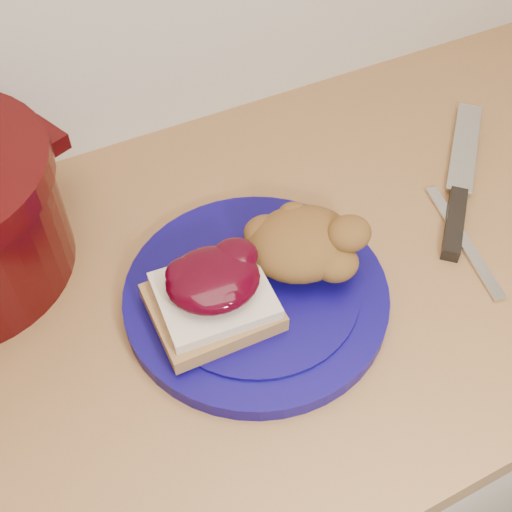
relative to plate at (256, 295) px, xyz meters
name	(u,v)px	position (x,y,z in m)	size (l,w,h in m)	color
base_cabinet	(263,446)	(0.03, 0.03, -0.48)	(4.00, 0.60, 0.86)	beige
plate	(256,295)	(0.00, 0.00, 0.00)	(0.29, 0.29, 0.02)	#0C0654
sandwich	(213,294)	(-0.05, -0.01, 0.04)	(0.13, 0.11, 0.06)	olive
stuffing_mound	(301,243)	(0.06, 0.01, 0.04)	(0.12, 0.10, 0.06)	brown
chef_knife	(458,200)	(0.29, 0.02, 0.00)	(0.22, 0.24, 0.02)	black
butter_knife	(463,240)	(0.26, -0.03, -0.01)	(0.18, 0.01, 0.00)	silver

